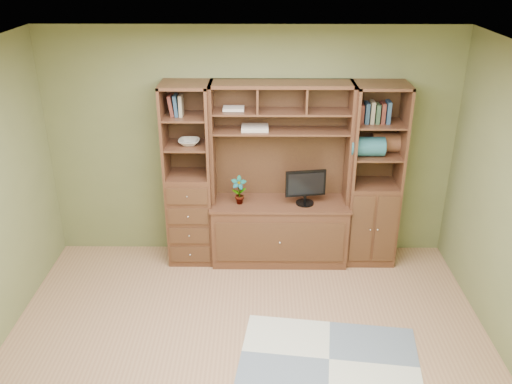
{
  "coord_description": "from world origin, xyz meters",
  "views": [
    {
      "loc": [
        0.11,
        -3.67,
        3.34
      ],
      "look_at": [
        0.07,
        1.2,
        1.1
      ],
      "focal_mm": 38.0,
      "sensor_mm": 36.0,
      "label": 1
    }
  ],
  "objects_px": {
    "center_hutch": "(280,178)",
    "monitor": "(306,181)",
    "left_tower": "(189,176)",
    "right_tower": "(374,177)"
  },
  "relations": [
    {
      "from": "center_hutch",
      "to": "monitor",
      "type": "relative_size",
      "value": 3.78
    },
    {
      "from": "left_tower",
      "to": "right_tower",
      "type": "relative_size",
      "value": 1.0
    },
    {
      "from": "left_tower",
      "to": "right_tower",
      "type": "height_order",
      "value": "same"
    },
    {
      "from": "center_hutch",
      "to": "monitor",
      "type": "xyz_separation_m",
      "value": [
        0.27,
        -0.03,
        -0.02
      ]
    },
    {
      "from": "center_hutch",
      "to": "monitor",
      "type": "height_order",
      "value": "center_hutch"
    },
    {
      "from": "center_hutch",
      "to": "right_tower",
      "type": "xyz_separation_m",
      "value": [
        1.02,
        0.04,
        0.0
      ]
    },
    {
      "from": "right_tower",
      "to": "monitor",
      "type": "height_order",
      "value": "right_tower"
    },
    {
      "from": "monitor",
      "to": "left_tower",
      "type": "bearing_deg",
      "value": 166.99
    },
    {
      "from": "center_hutch",
      "to": "right_tower",
      "type": "distance_m",
      "value": 1.03
    },
    {
      "from": "left_tower",
      "to": "right_tower",
      "type": "bearing_deg",
      "value": 0.0
    }
  ]
}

